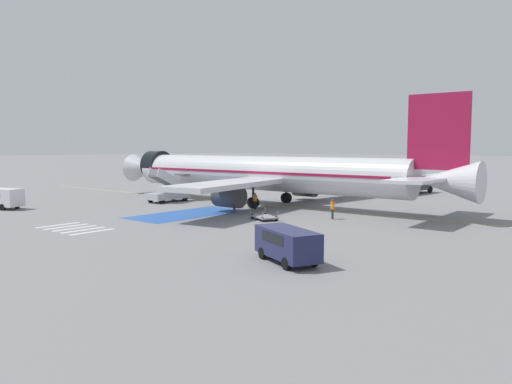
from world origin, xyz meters
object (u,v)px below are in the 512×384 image
at_px(fuel_tanker, 410,181).
at_px(service_van_1, 287,242).
at_px(ground_crew_2, 255,200).
at_px(baggage_cart, 264,217).
at_px(airliner, 263,174).
at_px(boarding_stairs_forward, 168,193).
at_px(ground_crew_0, 234,199).
at_px(ground_crew_1, 333,208).

xyz_separation_m(fuel_tanker, service_van_1, (10.46, -40.93, -0.64)).
bearing_deg(ground_crew_2, baggage_cart, 155.00).
xyz_separation_m(airliner, boarding_stairs_forward, (-9.82, -4.62, -2.33)).
bearing_deg(airliner, fuel_tanker, -20.19).
bearing_deg(baggage_cart, ground_crew_0, 87.86).
height_order(fuel_tanker, ground_crew_1, fuel_tanker).
bearing_deg(fuel_tanker, airliner, -103.16).
height_order(airliner, boarding_stairs_forward, airliner).
height_order(ground_crew_1, ground_crew_2, ground_crew_1).
bearing_deg(ground_crew_0, boarding_stairs_forward, -176.18).
relative_size(service_van_1, ground_crew_1, 2.75).
distance_m(airliner, boarding_stairs_forward, 11.10).
bearing_deg(ground_crew_2, service_van_1, 153.35).
relative_size(baggage_cart, ground_crew_1, 1.75).
bearing_deg(ground_crew_0, airliner, 100.77).
relative_size(airliner, fuel_tanker, 4.90).
distance_m(baggage_cart, ground_crew_1, 5.87).
bearing_deg(ground_crew_1, service_van_1, 153.65).
distance_m(fuel_tanker, ground_crew_0, 27.13).
bearing_deg(service_van_1, ground_crew_2, -110.81).
height_order(boarding_stairs_forward, ground_crew_0, boarding_stairs_forward).
bearing_deg(service_van_1, fuel_tanker, -140.77).
relative_size(ground_crew_0, ground_crew_1, 1.03).
xyz_separation_m(baggage_cart, ground_crew_0, (-6.49, 3.39, 0.76)).
xyz_separation_m(boarding_stairs_forward, baggage_cart, (16.74, -3.75, -0.71)).
bearing_deg(boarding_stairs_forward, ground_crew_1, -0.93).
bearing_deg(ground_crew_1, ground_crew_2, 34.56).
bearing_deg(service_van_1, ground_crew_0, -105.56).
bearing_deg(service_van_1, boarding_stairs_forward, -93.78).
bearing_deg(ground_crew_0, ground_crew_2, 56.86).
xyz_separation_m(ground_crew_0, ground_crew_1, (10.72, 0.61, -0.03)).
distance_m(fuel_tanker, baggage_cart, 29.71).
xyz_separation_m(service_van_1, ground_crew_0, (-17.18, 14.65, -0.08)).
height_order(airliner, ground_crew_2, airliner).
xyz_separation_m(baggage_cart, ground_crew_2, (-5.18, 5.01, 0.65)).
xyz_separation_m(boarding_stairs_forward, ground_crew_0, (10.25, -0.35, 0.05)).
height_order(airliner, ground_crew_1, airliner).
distance_m(airliner, ground_crew_0, 5.49).
xyz_separation_m(fuel_tanker, ground_crew_0, (-6.72, -26.28, -0.72)).
bearing_deg(fuel_tanker, ground_crew_0, -98.94).
xyz_separation_m(fuel_tanker, ground_crew_1, (4.00, -25.67, -0.75)).
relative_size(boarding_stairs_forward, ground_crew_2, 3.31).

